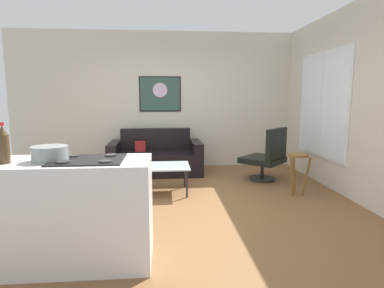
{
  "coord_description": "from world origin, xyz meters",
  "views": [
    {
      "loc": [
        -0.06,
        -4.26,
        1.47
      ],
      "look_at": [
        0.38,
        0.9,
        0.7
      ],
      "focal_mm": 29.55,
      "sensor_mm": 36.0,
      "label": 1
    }
  ],
  "objects": [
    {
      "name": "right_wall",
      "position": [
        2.62,
        0.3,
        1.4
      ],
      "size": [
        0.05,
        6.4,
        2.8
      ],
      "primitive_type": "cube",
      "color": "beige",
      "rests_on": "ground"
    },
    {
      "name": "couch",
      "position": [
        -0.25,
        1.82,
        0.28
      ],
      "size": [
        1.77,
        0.94,
        0.84
      ],
      "color": "black",
      "rests_on": "ground"
    },
    {
      "name": "soda_bottle_2",
      "position": [
        -1.37,
        -1.6,
        1.09
      ],
      "size": [
        0.09,
        0.09,
        0.34
      ],
      "color": "#4B371E",
      "rests_on": "kitchen_counter"
    },
    {
      "name": "kitchen_counter",
      "position": [
        -1.02,
        -1.52,
        0.47
      ],
      "size": [
        1.65,
        0.62,
        0.96
      ],
      "color": "white",
      "rests_on": "ground"
    },
    {
      "name": "coffee_table",
      "position": [
        -0.23,
        0.51,
        0.4
      ],
      "size": [
        1.07,
        0.65,
        0.43
      ],
      "color": "silver",
      "rests_on": "ground"
    },
    {
      "name": "armchair",
      "position": [
        1.72,
        1.07,
        0.44
      ],
      "size": [
        0.92,
        0.92,
        0.94
      ],
      "color": "black",
      "rests_on": "ground"
    },
    {
      "name": "wall_painting",
      "position": [
        -0.15,
        2.38,
        1.53
      ],
      "size": [
        0.86,
        0.03,
        0.72
      ],
      "color": "black"
    },
    {
      "name": "window",
      "position": [
        2.59,
        0.9,
        1.34
      ],
      "size": [
        0.03,
        1.66,
        1.78
      ],
      "color": "silver"
    },
    {
      "name": "ground",
      "position": [
        0.0,
        0.0,
        -0.02
      ],
      "size": [
        6.4,
        6.4,
        0.04
      ],
      "primitive_type": "cube",
      "color": "brown"
    },
    {
      "name": "mixing_bowl",
      "position": [
        -1.04,
        -1.52,
        0.99
      ],
      "size": [
        0.3,
        0.3,
        0.13
      ],
      "color": "gray",
      "rests_on": "kitchen_counter"
    },
    {
      "name": "bar_stool",
      "position": [
        1.92,
        0.23,
        0.48
      ],
      "size": [
        0.35,
        0.34,
        0.63
      ],
      "color": "brown",
      "rests_on": "ground"
    },
    {
      "name": "back_wall",
      "position": [
        0.0,
        2.42,
        1.4
      ],
      "size": [
        6.4,
        0.05,
        2.8
      ],
      "primitive_type": "cube",
      "color": "beige",
      "rests_on": "ground"
    }
  ]
}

